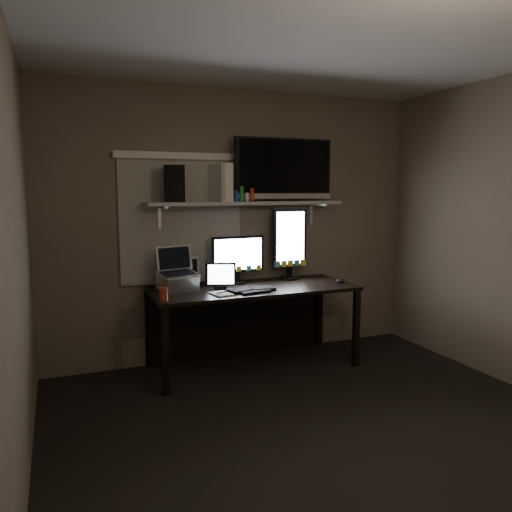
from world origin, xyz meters
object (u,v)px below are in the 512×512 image
monitor_landscape (238,259)px  cup (163,294)px  monitor_portrait (290,244)px  tv (284,170)px  desk (248,303)px  game_console (220,183)px  keyboard (251,289)px  tablet (220,276)px  laptop (177,270)px  speaker (174,184)px  mouse (340,281)px

monitor_landscape → cup: monitor_landscape is taller
monitor_portrait → tv: 0.70m
desk → monitor_portrait: monitor_portrait is taller
tv → game_console: tv is taller
keyboard → tablet: size_ratio=1.54×
monitor_portrait → keyboard: 0.75m
keyboard → desk: bearing=64.0°
game_console → tablet: bearing=-125.1°
monitor_landscape → game_console: bearing=173.3°
monitor_portrait → cup: (-1.32, -0.49, -0.29)m
keyboard → cup: bearing=177.8°
laptop → cup: (-0.19, -0.32, -0.13)m
tablet → cup: tablet is taller
desk → tv: bearing=13.7°
tv → cup: bearing=-159.7°
tv → speaker: size_ratio=3.09×
tv → keyboard: bearing=-142.1°
tablet → speaker: 0.88m
cup → monitor_landscape: bearing=30.7°
monitor_landscape → game_console: game_console is taller
speaker → tv: bearing=11.8°
monitor_portrait → keyboard: bearing=-146.0°
monitor_portrait → game_console: size_ratio=2.07×
desk → tv: size_ratio=1.88×
cup → tv: tv is taller
mouse → tablet: size_ratio=0.40×
desk → laptop: size_ratio=4.86×
laptop → tv: size_ratio=0.39×
mouse → tv: bearing=153.0°
cup → game_console: 1.17m
tablet → tv: (0.69, 0.21, 0.92)m
laptop → speaker: size_ratio=1.20×
desk → mouse: 0.87m
laptop → keyboard: bearing=-34.6°
tablet → game_console: 0.83m
monitor_portrait → monitor_landscape: bearing=-178.9°
game_console → speaker: (-0.42, -0.03, -0.01)m
monitor_landscape → keyboard: 0.42m
keyboard → speaker: (-0.56, 0.35, 0.89)m
monitor_portrait → game_console: 0.90m
tv → game_console: bearing=179.2°
keyboard → laptop: size_ratio=1.10×
cup → speaker: speaker is taller
speaker → monitor_landscape: bearing=12.2°
monitor_landscape → monitor_portrait: 0.55m
mouse → cup: cup is taller
cup → keyboard: bearing=7.2°
mouse → tablet: bearing=-175.5°
speaker → laptop: bearing=-87.6°
desk → game_console: (-0.23, 0.10, 1.09)m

